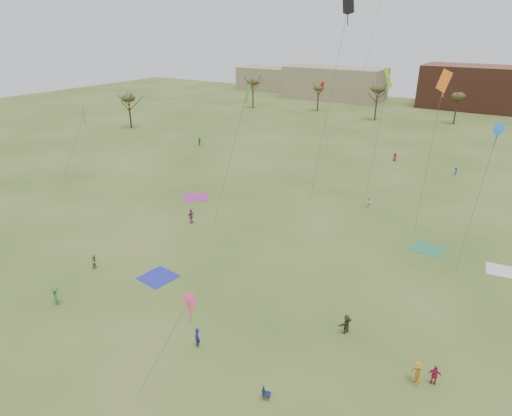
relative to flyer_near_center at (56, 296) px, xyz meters
The scene contains 22 objects.
ground 11.34m from the flyer_near_center, 25.88° to the left, with size 260.00×260.00×0.00m, color #38591C.
flyer_near_center is the anchor object (origin of this frame).
flyer_near_right 14.25m from the flyer_near_center, ahead, with size 0.60×0.39×1.64m, color navy.
spectator_fore_a 31.34m from the flyer_near_center, 15.08° to the left, with size 0.92×0.38×1.56m, color #B51F4B.
spectator_fore_b 6.22m from the flyer_near_center, 109.95° to the left, with size 0.73×0.57×1.51m, color #96795F.
spectator_fore_c 25.20m from the flyer_near_center, 23.54° to the left, with size 1.52×0.48×1.64m, color #4C3E36.
flyer_mid_b 30.15m from the flyer_near_center, 14.50° to the left, with size 1.19×0.68×1.84m, color #C27A24.
spectator_mid_d 19.51m from the flyer_near_center, 92.99° to the left, with size 1.08×0.45×1.85m, color #8D3A8D.
spectator_mid_e 39.69m from the flyer_near_center, 66.33° to the left, with size 0.72×0.56×1.47m, color white.
flyer_far_a 55.02m from the flyer_near_center, 116.04° to the left, with size 1.40×0.45×1.51m, color #30812B.
flyer_far_b 61.12m from the flyer_near_center, 77.91° to the left, with size 0.74×0.48×1.52m, color #9F1B44.
flyer_far_c 61.61m from the flyer_near_center, 67.54° to the left, with size 0.89×0.51×1.38m, color navy.
blanket_blue 9.18m from the flyer_near_center, 60.90° to the left, with size 3.12×3.12×0.03m, color #292EB5.
blanket_cream 42.74m from the flyer_near_center, 39.99° to the left, with size 2.60×2.60×0.03m, color white.
blanket_plum 27.17m from the flyer_near_center, 103.19° to the left, with size 3.48×3.48×0.03m, color #A83387.
blanket_olive 38.12m from the flyer_near_center, 47.94° to the left, with size 3.28×3.28×0.03m, color #308657.
camp_chair_center 21.22m from the flyer_near_center, ahead, with size 0.68×0.65×0.87m.
kites_aloft 44.01m from the flyer_near_center, 75.07° to the left, with size 74.06×73.98×27.75m.
tree_line 84.61m from the flyer_near_center, 85.02° to the left, with size 117.44×49.32×8.91m.
building_tan 122.55m from the flyer_near_center, 101.69° to the left, with size 32.00×14.00×10.00m, color #937F60.
building_brick 125.96m from the flyer_near_center, 83.07° to the left, with size 26.00×16.00×12.00m, color brown.
building_tan_west 138.31m from the flyer_near_center, 113.36° to the left, with size 20.00×12.00×8.00m, color #937F60.
Camera 1 is at (21.96, -22.61, 22.97)m, focal length 30.43 mm.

